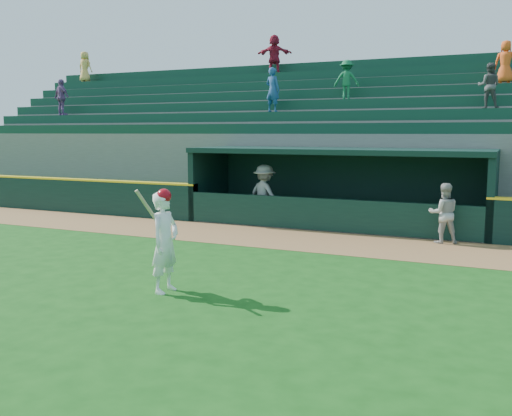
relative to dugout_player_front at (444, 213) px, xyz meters
name	(u,v)px	position (x,y,z in m)	size (l,w,h in m)	color
ground	(222,282)	(-3.47, -6.07, -0.81)	(120.00, 120.00, 0.00)	#144912
warning_track	(306,240)	(-3.47, -1.17, -0.81)	(40.00, 3.00, 0.01)	olive
field_wall_left	(25,193)	(-15.72, 0.48, -0.21)	(15.50, 0.30, 1.20)	black
wall_stripe_left	(24,177)	(-15.72, 0.48, 0.42)	(15.50, 0.32, 0.06)	yellow
dugout_player_front	(444,213)	(0.00, 0.00, 0.00)	(0.79, 0.61, 1.62)	#A9A9A4
dugout_player_inside	(265,195)	(-5.68, 0.97, 0.15)	(1.24, 0.72, 1.93)	gray
dugout	(339,182)	(-3.47, 1.94, 0.55)	(9.40, 2.80, 2.46)	slate
stands	(373,147)	(-3.49, 6.50, 1.58)	(34.50, 6.25, 7.15)	slate
batter_at_plate	(165,241)	(-4.12, -7.10, 0.16)	(0.58, 0.79, 1.96)	white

